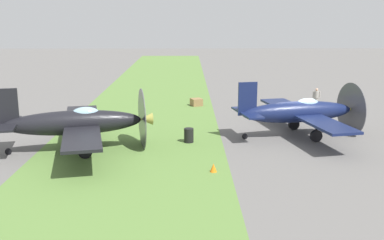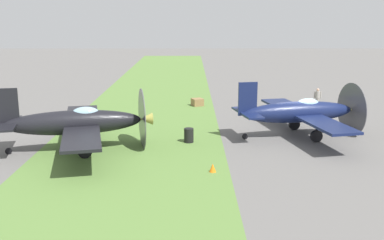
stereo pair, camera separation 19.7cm
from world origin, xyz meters
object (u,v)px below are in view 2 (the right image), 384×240
airplane_wingman (77,122)px  supply_crate (197,102)px  airplane_lead (300,112)px  runway_marker_cone (213,168)px  ground_crew_chief (317,98)px  fuel_drum (189,135)px

airplane_wingman → supply_crate: airplane_wingman is taller
airplane_lead → supply_crate: airplane_lead is taller
airplane_lead → runway_marker_cone: airplane_lead is taller
ground_crew_chief → fuel_drum: bearing=60.4°
airplane_wingman → ground_crew_chief: (-12.39, 17.53, -0.77)m
airplane_lead → airplane_wingman: size_ratio=0.97×
supply_crate → fuel_drum: bearing=-3.4°
fuel_drum → runway_marker_cone: bearing=12.5°
supply_crate → runway_marker_cone: (17.54, 0.53, -0.10)m
airplane_wingman → supply_crate: bearing=139.4°
airplane_wingman → fuel_drum: 6.88m
ground_crew_chief → supply_crate: bearing=9.4°
ground_crew_chief → airplane_wingman: bearing=51.3°
airplane_lead → runway_marker_cone: (7.14, -6.07, -1.40)m
airplane_wingman → supply_crate: size_ratio=12.58×
ground_crew_chief → runway_marker_cone: (16.33, -9.72, -0.69)m
airplane_wingman → supply_crate: (-13.60, 7.27, -1.36)m
fuel_drum → supply_crate: 11.95m
airplane_lead → supply_crate: bearing=-159.7°
airplane_lead → ground_crew_chief: 9.92m
airplane_lead → airplane_wingman: airplane_wingman is taller
airplane_wingman → runway_marker_cone: 8.87m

